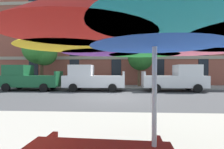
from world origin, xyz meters
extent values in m
plane|color=#424244|center=(0.00, 0.00, 0.00)|extent=(120.00, 120.00, 0.00)
cube|color=gray|center=(0.00, 6.80, 0.06)|extent=(56.00, 3.60, 0.12)
cube|color=#934C3D|center=(0.00, 15.00, 6.40)|extent=(43.70, 12.00, 12.80)
cube|color=#9E937F|center=(0.00, 8.96, 3.20)|extent=(42.82, 0.08, 0.36)
cube|color=#9E937F|center=(0.00, 8.96, 6.40)|extent=(42.82, 0.08, 0.36)
cube|color=#9E937F|center=(0.00, 8.96, 9.60)|extent=(42.82, 0.08, 0.36)
cube|color=black|center=(-9.71, 8.97, 6.80)|extent=(1.10, 0.06, 11.60)
cube|color=black|center=(-4.86, 8.97, 6.80)|extent=(1.10, 0.06, 11.60)
cube|color=black|center=(0.00, 8.97, 6.80)|extent=(1.10, 0.06, 11.60)
cube|color=black|center=(4.86, 8.97, 6.80)|extent=(1.10, 0.06, 11.60)
cube|color=black|center=(9.71, 8.97, 6.80)|extent=(1.10, 0.06, 11.60)
cube|color=#195933|center=(-7.28, 3.70, 0.82)|extent=(5.10, 1.90, 0.96)
cube|color=#195933|center=(-8.38, 3.70, 1.75)|extent=(1.90, 1.75, 0.90)
cube|color=#195933|center=(-4.81, 3.70, 1.48)|extent=(0.16, 1.75, 0.36)
cylinder|color=black|center=(-5.70, 4.65, 0.34)|extent=(0.68, 0.22, 0.68)
cylinder|color=black|center=(-5.70, 2.75, 0.34)|extent=(0.68, 0.22, 0.68)
cylinder|color=black|center=(-8.86, 4.65, 0.34)|extent=(0.68, 0.22, 0.68)
cylinder|color=black|center=(-8.86, 2.75, 0.34)|extent=(0.68, 0.22, 0.68)
cube|color=silver|center=(-1.72, 3.70, 0.82)|extent=(5.10, 1.90, 0.96)
cube|color=silver|center=(-2.82, 3.70, 1.75)|extent=(1.90, 1.75, 0.90)
cube|color=silver|center=(0.75, 3.70, 1.48)|extent=(0.16, 1.75, 0.36)
cylinder|color=black|center=(-0.14, 4.65, 0.34)|extent=(0.68, 0.22, 0.68)
cylinder|color=black|center=(-0.14, 2.75, 0.34)|extent=(0.68, 0.22, 0.68)
cylinder|color=black|center=(-3.30, 4.65, 0.34)|extent=(0.68, 0.22, 0.68)
cylinder|color=black|center=(-3.30, 2.75, 0.34)|extent=(0.68, 0.22, 0.68)
cube|color=silver|center=(4.89, 3.70, 0.82)|extent=(5.10, 1.90, 0.96)
cube|color=silver|center=(5.99, 3.70, 1.75)|extent=(1.90, 1.75, 0.90)
cube|color=silver|center=(2.42, 3.70, 1.48)|extent=(0.16, 1.75, 0.36)
cylinder|color=black|center=(3.31, 2.75, 0.34)|extent=(0.68, 0.22, 0.68)
cylinder|color=black|center=(3.31, 4.65, 0.34)|extent=(0.68, 0.22, 0.68)
cylinder|color=black|center=(6.47, 2.75, 0.34)|extent=(0.68, 0.22, 0.68)
cylinder|color=black|center=(6.47, 4.65, 0.34)|extent=(0.68, 0.22, 0.68)
cylinder|color=brown|center=(-7.62, 6.59, 1.27)|extent=(0.34, 0.34, 2.53)
sphere|color=#387F33|center=(-7.37, 6.60, 3.58)|extent=(2.67, 2.67, 2.67)
sphere|color=#387F33|center=(-7.89, 6.45, 3.98)|extent=(3.15, 3.15, 3.15)
sphere|color=#387F33|center=(-7.61, 6.42, 4.04)|extent=(2.81, 2.81, 2.81)
sphere|color=#387F33|center=(-7.30, 6.69, 3.60)|extent=(2.27, 2.27, 2.27)
cylinder|color=brown|center=(2.40, 7.12, 0.98)|extent=(0.28, 0.28, 1.95)
sphere|color=#236023|center=(2.74, 7.38, 3.25)|extent=(2.46, 2.46, 2.46)
sphere|color=#236023|center=(2.57, 7.16, 3.06)|extent=(2.65, 2.65, 2.65)
cylinder|color=silver|center=(0.96, -9.00, 1.18)|extent=(0.06, 0.06, 2.36)
cone|color=#E5668C|center=(1.70, -8.26, 2.17)|extent=(1.25, 1.25, 0.38)
cone|color=green|center=(0.96, -7.95, 2.17)|extent=(1.25, 1.25, 0.38)
cone|color=#662D9E|center=(0.22, -8.26, 2.17)|extent=(1.25, 1.25, 0.38)
cone|color=yellow|center=(-0.08, -9.00, 2.17)|extent=(1.25, 1.25, 0.38)
cone|color=red|center=(0.22, -9.74, 2.17)|extent=(1.25, 1.25, 0.38)
cone|color=blue|center=(0.96, -9.00, 2.21)|extent=(1.56, 1.56, 0.46)
camera|label=1|loc=(0.56, -11.15, 1.69)|focal=28.25mm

